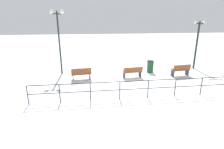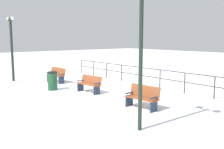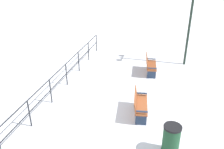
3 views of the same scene
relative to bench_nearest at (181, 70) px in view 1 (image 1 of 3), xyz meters
name	(u,v)px [view 1 (image 1 of 3)]	position (x,y,z in m)	size (l,w,h in m)	color
ground_plane	(132,77)	(0.17, 3.86, -0.50)	(80.00, 80.00, 0.00)	white
bench_nearest	(181,70)	(0.00, 0.00, 0.00)	(0.68, 1.55, 0.95)	brown
bench_second	(133,72)	(0.07, 3.85, -0.04)	(0.67, 1.54, 0.87)	brown
bench_third	(81,74)	(0.12, 7.70, -0.03)	(0.69, 1.49, 0.92)	brown
lamppost_near	(197,40)	(1.94, -2.29, 2.05)	(0.23, 1.00, 4.17)	#1E2D23
lamppost_middle	(58,29)	(1.94, 9.36, 3.09)	(0.31, 1.07, 4.98)	#1E2D23
waterfront_railing	(148,86)	(-3.58, 3.86, 0.22)	(0.05, 13.02, 1.08)	#26282D
trash_bin	(150,67)	(1.26, 2.04, 0.01)	(0.54, 0.54, 1.00)	#1E4C2D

